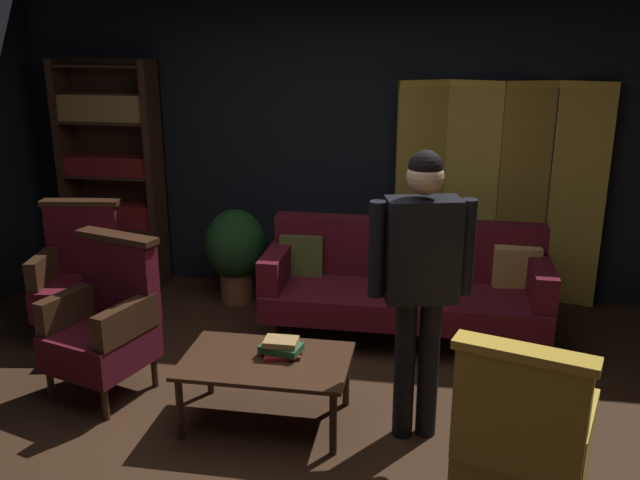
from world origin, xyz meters
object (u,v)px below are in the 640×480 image
object	(u,v)px
book_red_leather	(281,353)
book_green_cloth	(281,348)
standing_figure	(421,271)
potted_plant	(235,249)
armchair_gilt_accent	(522,443)
folding_screen	(497,191)
bookshelf	(112,169)
armchair_wing_left	(80,274)
velvet_couch	(405,281)
book_tan_leather	(281,342)
armchair_wing_right	(106,322)
coffee_table	(266,366)

from	to	relation	value
book_red_leather	book_green_cloth	bearing A→B (deg)	180.00
standing_figure	potted_plant	bearing A→B (deg)	131.56
armchair_gilt_accent	book_red_leather	distance (m)	1.55
folding_screen	bookshelf	distance (m)	3.41
armchair_wing_left	book_red_leather	world-z (taller)	armchair_wing_left
velvet_couch	book_red_leather	distance (m)	1.48
armchair_wing_left	book_red_leather	xyz separation A→B (m)	(1.80, -0.92, -0.06)
book_green_cloth	bookshelf	bearing A→B (deg)	134.56
book_red_leather	velvet_couch	bearing A→B (deg)	62.92
folding_screen	velvet_couch	world-z (taller)	folding_screen
bookshelf	book_tan_leather	bearing A→B (deg)	-45.44
armchair_gilt_accent	standing_figure	xyz separation A→B (m)	(-0.51, 0.76, 0.54)
velvet_couch	armchair_wing_right	distance (m)	2.21
armchair_wing_left	armchair_wing_right	size ratio (longest dim) A/B	1.00
folding_screen	book_red_leather	bearing A→B (deg)	-122.34
armchair_gilt_accent	standing_figure	distance (m)	1.06
armchair_wing_right	standing_figure	xyz separation A→B (m)	(2.01, -0.18, 0.54)
folding_screen	potted_plant	distance (m)	2.29
folding_screen	velvet_couch	size ratio (longest dim) A/B	0.90
standing_figure	book_red_leather	size ratio (longest dim) A/B	8.00
coffee_table	standing_figure	size ratio (longest dim) A/B	0.59
armchair_wing_left	book_tan_leather	xyz separation A→B (m)	(1.80, -0.92, 0.02)
velvet_couch	book_green_cloth	size ratio (longest dim) A/B	8.77
bookshelf	potted_plant	xyz separation A→B (m)	(1.21, -0.28, -0.60)
velvet_couch	book_tan_leather	size ratio (longest dim) A/B	10.64
bookshelf	potted_plant	size ratio (longest dim) A/B	2.49
folding_screen	armchair_wing_left	size ratio (longest dim) A/B	1.83
velvet_couch	standing_figure	size ratio (longest dim) A/B	1.25
armchair_gilt_accent	potted_plant	size ratio (longest dim) A/B	1.26
bookshelf	coffee_table	world-z (taller)	bookshelf
standing_figure	book_red_leather	distance (m)	1.01
coffee_table	armchair_wing_right	bearing A→B (deg)	169.82
bookshelf	armchair_gilt_accent	size ratio (longest dim) A/B	1.97
coffee_table	book_tan_leather	world-z (taller)	book_tan_leather
armchair_gilt_accent	potted_plant	world-z (taller)	armchair_gilt_accent
potted_plant	book_tan_leather	xyz separation A→B (m)	(0.81, -1.78, 0.03)
velvet_couch	coffee_table	world-z (taller)	velvet_couch
book_tan_leather	potted_plant	bearing A→B (deg)	114.54
folding_screen	bookshelf	bearing A→B (deg)	-177.90
bookshelf	velvet_couch	size ratio (longest dim) A/B	0.97
coffee_table	book_tan_leather	xyz separation A→B (m)	(0.08, 0.07, 0.13)
book_red_leather	armchair_wing_right	bearing A→B (deg)	173.75
velvet_couch	armchair_wing_right	bearing A→B (deg)	-147.56
bookshelf	armchair_gilt_accent	world-z (taller)	bookshelf
coffee_table	standing_figure	xyz separation A→B (m)	(0.89, 0.02, 0.65)
folding_screen	coffee_table	distance (m)	2.75
armchair_gilt_accent	folding_screen	bearing A→B (deg)	88.83
velvet_couch	book_green_cloth	distance (m)	1.48
coffee_table	standing_figure	distance (m)	1.10
bookshelf	coffee_table	bearing A→B (deg)	-47.52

